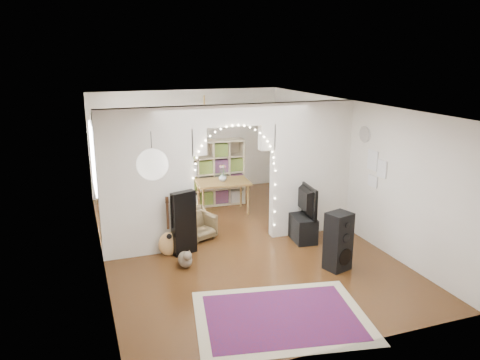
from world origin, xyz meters
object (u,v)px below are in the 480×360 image
object	(u,v)px
media_console	(300,225)
bookcase	(212,173)
dining_chair_left	(199,226)
floor_speaker	(338,241)
dining_table	(223,184)
dining_chair_right	(193,219)
acoustic_guitar	(168,234)

from	to	relation	value
media_console	bookcase	xyz separation A→B (m)	(-1.05, 2.63, 0.55)
media_console	dining_chair_left	size ratio (longest dim) A/B	1.79
floor_speaker	dining_table	bearing A→B (deg)	88.39
bookcase	dining_chair_right	size ratio (longest dim) A/B	3.11
bookcase	dining_chair_right	xyz separation A→B (m)	(-0.87, -1.50, -0.57)
acoustic_guitar	bookcase	bearing A→B (deg)	76.58
floor_speaker	dining_chair_right	xyz separation A→B (m)	(-1.87, 2.66, -0.27)
dining_chair_right	floor_speaker	bearing A→B (deg)	-48.11
acoustic_guitar	dining_table	xyz separation A→B (m)	(1.67, 1.99, 0.26)
dining_table	acoustic_guitar	bearing A→B (deg)	-125.11
bookcase	dining_table	bearing A→B (deg)	-82.61
acoustic_guitar	media_console	world-z (taller)	acoustic_guitar
media_console	dining_chair_left	distance (m)	2.03
acoustic_guitar	media_console	size ratio (longest dim) A/B	0.96
acoustic_guitar	bookcase	world-z (taller)	bookcase
dining_chair_right	dining_table	bearing A→B (deg)	49.30
floor_speaker	dining_chair_left	distance (m)	2.86
acoustic_guitar	dining_chair_right	xyz separation A→B (m)	(0.75, 1.14, -0.18)
floor_speaker	media_console	world-z (taller)	floor_speaker
acoustic_guitar	dining_chair_left	bearing A→B (deg)	58.29
dining_table	floor_speaker	bearing A→B (deg)	-69.86
dining_chair_left	dining_table	bearing A→B (deg)	32.65
bookcase	dining_chair_right	distance (m)	1.82
media_console	dining_table	size ratio (longest dim) A/B	0.79
bookcase	media_console	bearing A→B (deg)	-65.86
bookcase	dining_table	xyz separation A→B (m)	(0.06, -0.65, -0.12)
dining_chair_left	dining_chair_right	xyz separation A→B (m)	(0.01, 0.51, -0.02)
floor_speaker	dining_chair_left	xyz separation A→B (m)	(-1.89, 2.14, -0.25)
media_console	dining_chair_right	distance (m)	2.23
bookcase	dining_chair_left	world-z (taller)	bookcase
floor_speaker	dining_chair_left	bearing A→B (deg)	114.64
bookcase	floor_speaker	bearing A→B (deg)	-73.96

